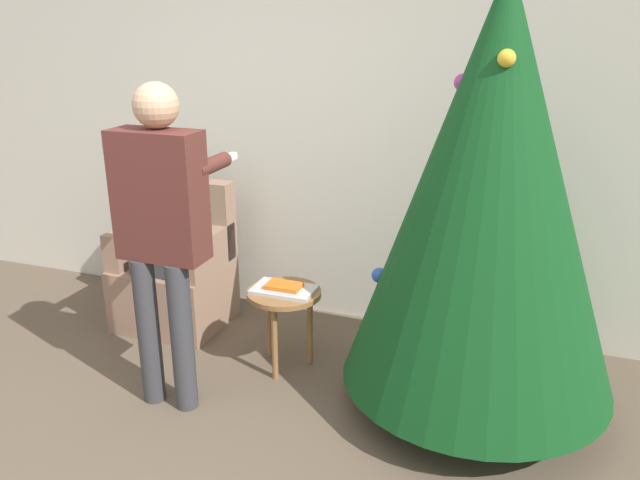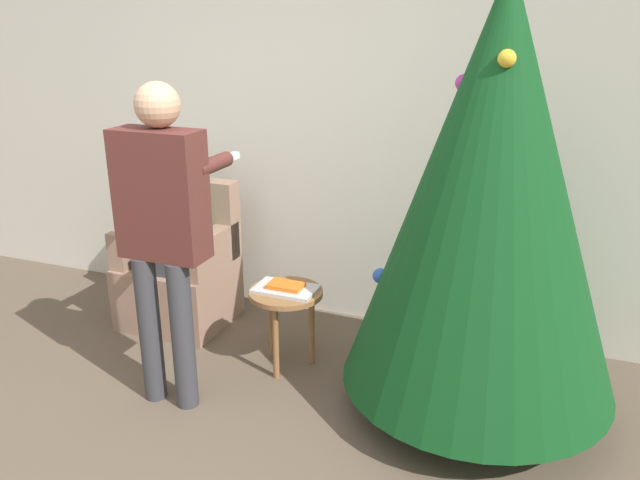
% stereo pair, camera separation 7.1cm
% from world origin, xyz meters
% --- Properties ---
extents(wall_back, '(8.00, 0.06, 2.70)m').
position_xyz_m(wall_back, '(0.00, 2.23, 1.35)').
color(wall_back, beige).
rests_on(wall_back, ground_plane).
extents(christmas_tree, '(1.39, 1.39, 2.25)m').
position_xyz_m(christmas_tree, '(1.28, 1.37, 1.21)').
color(christmas_tree, brown).
rests_on(christmas_tree, ground_plane).
extents(armchair, '(0.68, 0.61, 0.96)m').
position_xyz_m(armchair, '(-0.76, 1.74, 0.35)').
color(armchair, '#93705B').
rests_on(armchair, ground_plane).
extents(person_seated, '(0.36, 0.46, 1.25)m').
position_xyz_m(person_seated, '(-0.76, 1.72, 0.69)').
color(person_seated, '#38383D').
rests_on(person_seated, ground_plane).
extents(person_standing, '(0.47, 0.57, 1.71)m').
position_xyz_m(person_standing, '(-0.27, 0.90, 1.03)').
color(person_standing, '#38383D').
rests_on(person_standing, ground_plane).
extents(side_stool, '(0.44, 0.44, 0.49)m').
position_xyz_m(side_stool, '(0.17, 1.42, 0.42)').
color(side_stool, olive).
rests_on(side_stool, ground_plane).
extents(laptop, '(0.36, 0.23, 0.02)m').
position_xyz_m(laptop, '(0.17, 1.42, 0.50)').
color(laptop, silver).
rests_on(laptop, side_stool).
extents(book, '(0.20, 0.13, 0.02)m').
position_xyz_m(book, '(0.17, 1.42, 0.53)').
color(book, orange).
rests_on(book, laptop).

